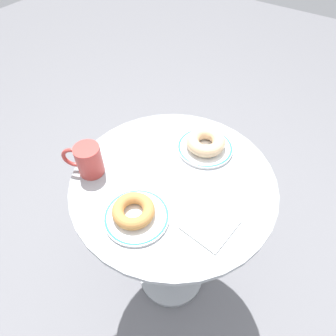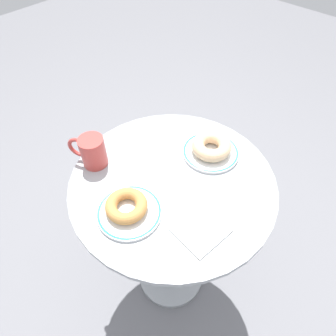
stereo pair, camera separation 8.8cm
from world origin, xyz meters
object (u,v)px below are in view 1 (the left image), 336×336
Objects in this scene: plate_left at (137,217)px; cafe_table at (172,219)px; coffee_mug at (88,160)px; donut_old_fashioned at (133,211)px; donut_glazed at (206,142)px; plate_right at (205,148)px; paper_napkin at (210,224)px.

cafe_table is at bearing -3.14° from plate_left.
plate_left is 0.23m from coffee_mug.
donut_glazed is at bearing -5.57° from donut_old_fashioned.
paper_napkin is at bearing -147.72° from plate_right.
donut_glazed is at bearing 32.28° from paper_napkin.
donut_old_fashioned is (-0.17, 0.02, 0.25)m from cafe_table.
plate_left reaches higher than paper_napkin.
plate_left reaches higher than cafe_table.
donut_glazed reaches higher than donut_old_fashioned.
donut_old_fashioned is (0.00, 0.01, 0.02)m from plate_left.
coffee_mug is (-0.28, 0.25, 0.02)m from donut_glazed.
donut_glazed reaches higher than plate_right.
coffee_mug reaches higher than donut_glazed.
cafe_table is at bearing 175.01° from plate_right.
paper_napkin is (0.09, -0.19, -0.03)m from donut_old_fashioned.
donut_glazed reaches higher than plate_left.
coffee_mug is at bearing 116.35° from cafe_table.
donut_old_fashioned is at bearing 116.68° from paper_napkin.
plate_left is 1.42× the size of donut_glazed.
plate_left is 0.20m from paper_napkin.
paper_napkin is at bearing -84.26° from coffee_mug.
donut_glazed reaches higher than paper_napkin.
plate_right is (0.17, -0.01, 0.23)m from cafe_table.
paper_napkin is (-0.24, -0.15, -0.03)m from donut_glazed.
donut_glazed reaches higher than cafe_table.
donut_old_fashioned is 0.21m from paper_napkin.
plate_right is 0.34m from donut_old_fashioned.
coffee_mug reaches higher than plate_left.
plate_right is 1.45× the size of paper_napkin.
donut_glazed is 1.00× the size of paper_napkin.
paper_napkin is (-0.24, -0.15, -0.00)m from plate_right.
plate_left is 0.98× the size of plate_right.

